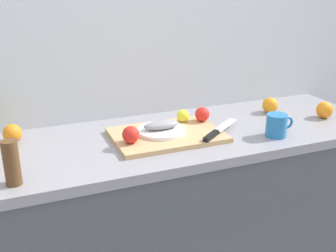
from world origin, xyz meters
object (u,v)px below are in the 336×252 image
Objects in this scene: chef_knife at (216,132)px; pepper_mill at (12,163)px; white_plate at (162,131)px; lemon_0 at (183,116)px; coffee_mug_0 at (277,125)px; fish_fillet at (162,125)px; orange_0 at (324,110)px; cutting_board at (168,135)px.

chef_knife is 1.61× the size of pepper_mill.
chef_knife reaches higher than white_plate.
coffee_mug_0 reaches higher than lemon_0.
chef_knife is at bearing -69.59° from lemon_0.
coffee_mug_0 is (0.45, -0.17, -0.00)m from fish_fillet.
white_plate is at bearing 159.01° from coffee_mug_0.
coffee_mug_0 reaches higher than chef_knife.
coffee_mug_0 is (0.25, -0.07, 0.02)m from chef_knife.
orange_0 reaches higher than fish_fillet.
fish_fillet is at bearing 116.68° from chef_knife.
white_plate is at bearing -147.22° from lemon_0.
lemon_0 is 0.79m from pepper_mill.
cutting_board is at bearing 176.52° from orange_0.
fish_fillet is at bearing -147.22° from lemon_0.
white_plate is at bearing 175.65° from orange_0.
lemon_0 is at bearing 32.78° from white_plate.
pepper_mill is (-0.60, -0.21, 0.05)m from white_plate.
lemon_0 is 0.69m from orange_0.
coffee_mug_0 is 1.05m from pepper_mill.
coffee_mug_0 is at bearing -20.43° from cutting_board.
orange_0 is (0.81, -0.06, 0.01)m from white_plate.
pepper_mill is at bearing -162.69° from cutting_board.
coffee_mug_0 is at bearing -20.99° from fish_fillet.
fish_fillet reaches higher than chef_knife.
orange_0 is at bearing 17.57° from coffee_mug_0.
fish_fillet is 0.49m from coffee_mug_0.
lemon_0 is (-0.07, 0.19, 0.02)m from chef_knife.
pepper_mill reaches higher than chef_knife.
cutting_board is 0.03m from white_plate.
orange_0 is (0.78, -0.05, 0.03)m from cutting_board.
pepper_mill is at bearing -160.86° from fish_fillet.
white_plate is (-0.02, 0.01, 0.02)m from cutting_board.
pepper_mill reaches higher than lemon_0.
pepper_mill is at bearing -174.09° from orange_0.
fish_fillet is 1.01× the size of pepper_mill.
cutting_board is at bearing 159.57° from coffee_mug_0.
coffee_mug_0 is 1.63× the size of orange_0.
cutting_board is at bearing -30.34° from fish_fillet.
pepper_mill reaches higher than coffee_mug_0.
lemon_0 is (0.14, 0.09, -0.00)m from fish_fillet.
orange_0 is at bearing -33.80° from chef_knife.
cutting_board is 0.65m from pepper_mill.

